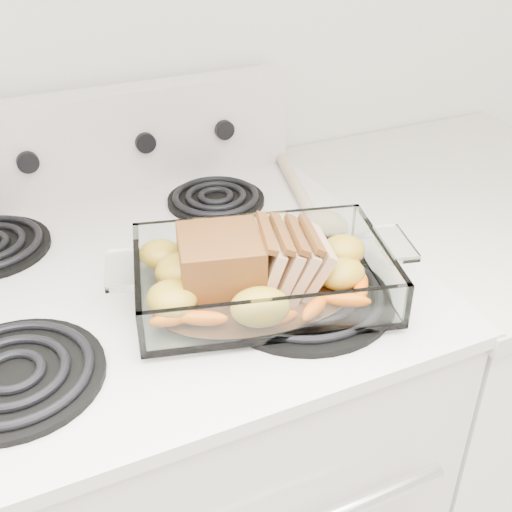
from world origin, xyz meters
name	(u,v)px	position (x,y,z in m)	size (l,w,h in m)	color
electric_range	(160,478)	(0.00, 1.66, 0.48)	(0.78, 0.70, 1.12)	silver
counter_right	(449,379)	(0.67, 1.66, 0.47)	(0.58, 0.68, 0.93)	white
baking_dish	(262,282)	(0.14, 1.52, 0.96)	(0.34, 0.22, 0.07)	silver
pork_roast	(243,267)	(0.11, 1.52, 0.99)	(0.20, 0.11, 0.09)	brown
roast_vegetables	(248,262)	(0.14, 1.56, 0.97)	(0.38, 0.21, 0.05)	#FF6B00
wooden_spoon	(312,205)	(0.33, 1.72, 0.95)	(0.09, 0.31, 0.02)	#C2AB8F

